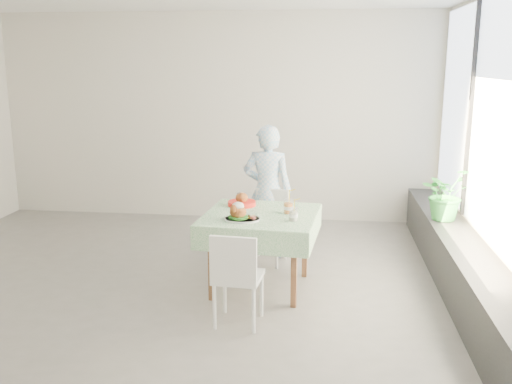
# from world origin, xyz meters

# --- Properties ---
(floor) EXTENTS (6.00, 6.00, 0.00)m
(floor) POSITION_xyz_m (0.00, 0.00, 0.00)
(floor) COLOR #615E5C
(floor) RESTS_ON ground
(wall_back) EXTENTS (6.00, 0.02, 2.80)m
(wall_back) POSITION_xyz_m (0.00, 2.50, 1.40)
(wall_back) COLOR beige
(wall_back) RESTS_ON ground
(wall_front) EXTENTS (6.00, 0.02, 2.80)m
(wall_front) POSITION_xyz_m (0.00, -2.50, 1.40)
(wall_front) COLOR beige
(wall_front) RESTS_ON ground
(wall_right) EXTENTS (0.02, 5.00, 2.80)m
(wall_right) POSITION_xyz_m (3.00, 0.00, 1.40)
(wall_right) COLOR beige
(wall_right) RESTS_ON ground
(window_pane) EXTENTS (0.01, 4.80, 2.18)m
(window_pane) POSITION_xyz_m (2.97, 0.00, 1.65)
(window_pane) COLOR #D1E0F9
(window_pane) RESTS_ON ground
(window_ledge) EXTENTS (0.40, 4.80, 0.50)m
(window_ledge) POSITION_xyz_m (2.80, 0.00, 0.25)
(window_ledge) COLOR black
(window_ledge) RESTS_ON ground
(cafe_table) EXTENTS (1.13, 1.13, 0.74)m
(cafe_table) POSITION_xyz_m (0.90, -0.02, 0.46)
(cafe_table) COLOR brown
(cafe_table) RESTS_ON ground
(chair_far) EXTENTS (0.44, 0.44, 0.79)m
(chair_far) POSITION_xyz_m (0.89, 0.72, 0.24)
(chair_far) COLOR white
(chair_far) RESTS_ON ground
(chair_near) EXTENTS (0.41, 0.41, 0.81)m
(chair_near) POSITION_xyz_m (0.80, -0.81, 0.25)
(chair_near) COLOR white
(chair_near) RESTS_ON ground
(diner) EXTENTS (0.55, 0.37, 1.48)m
(diner) POSITION_xyz_m (0.86, 0.95, 0.74)
(diner) COLOR #95CBEF
(diner) RESTS_ON ground
(main_dish) EXTENTS (0.33, 0.33, 0.17)m
(main_dish) POSITION_xyz_m (0.74, -0.26, 0.80)
(main_dish) COLOR white
(main_dish) RESTS_ON cafe_table
(juice_cup_orange) EXTENTS (0.10, 0.10, 0.27)m
(juice_cup_orange) POSITION_xyz_m (1.16, 0.03, 0.81)
(juice_cup_orange) COLOR white
(juice_cup_orange) RESTS_ON cafe_table
(juice_cup_lemonade) EXTENTS (0.09, 0.09, 0.24)m
(juice_cup_lemonade) POSITION_xyz_m (1.22, -0.22, 0.80)
(juice_cup_lemonade) COLOR white
(juice_cup_lemonade) RESTS_ON cafe_table
(second_dish) EXTENTS (0.28, 0.28, 0.13)m
(second_dish) POSITION_xyz_m (0.67, 0.27, 0.78)
(second_dish) COLOR red
(second_dish) RESTS_ON cafe_table
(potted_plant) EXTENTS (0.67, 0.67, 0.57)m
(potted_plant) POSITION_xyz_m (2.76, 0.89, 0.78)
(potted_plant) COLOR #2A7F39
(potted_plant) RESTS_ON window_ledge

